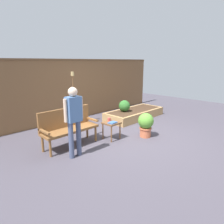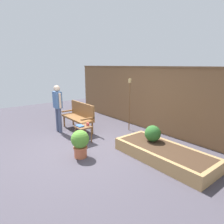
% 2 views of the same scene
% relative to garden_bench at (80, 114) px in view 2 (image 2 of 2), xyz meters
% --- Properties ---
extents(ground_plane, '(14.00, 14.00, 0.00)m').
position_rel_garden_bench_xyz_m(ground_plane, '(1.46, -0.66, -0.54)').
color(ground_plane, '#47424C').
extents(fence_back, '(8.40, 0.14, 2.16)m').
position_rel_garden_bench_xyz_m(fence_back, '(1.46, 1.94, 0.55)').
color(fence_back, brown).
rests_on(fence_back, ground_plane).
extents(garden_bench, '(1.44, 0.48, 0.94)m').
position_rel_garden_bench_xyz_m(garden_bench, '(0.00, 0.00, 0.00)').
color(garden_bench, brown).
rests_on(garden_bench, ground_plane).
extents(side_table, '(0.40, 0.40, 0.48)m').
position_rel_garden_bench_xyz_m(side_table, '(1.06, -0.48, -0.15)').
color(side_table, brown).
rests_on(side_table, ground_plane).
extents(cup_on_table, '(0.11, 0.08, 0.09)m').
position_rel_garden_bench_xyz_m(cup_on_table, '(1.09, -0.35, -0.02)').
color(cup_on_table, '#CC4C47').
rests_on(cup_on_table, side_table).
extents(book_on_table, '(0.24, 0.18, 0.03)m').
position_rel_garden_bench_xyz_m(book_on_table, '(1.01, -0.56, -0.05)').
color(book_on_table, '#38609E').
rests_on(book_on_table, side_table).
extents(potted_boxwood, '(0.44, 0.44, 0.68)m').
position_rel_garden_bench_xyz_m(potted_boxwood, '(1.85, -1.03, -0.16)').
color(potted_boxwood, '#C66642').
rests_on(potted_boxwood, ground_plane).
extents(raised_planter_bed, '(2.40, 1.00, 0.30)m').
position_rel_garden_bench_xyz_m(raised_planter_bed, '(3.20, 0.44, -0.39)').
color(raised_planter_bed, '#AD8451').
rests_on(raised_planter_bed, ground_plane).
extents(shrub_near_bench, '(0.41, 0.41, 0.41)m').
position_rel_garden_bench_xyz_m(shrub_near_bench, '(2.75, 0.56, -0.04)').
color(shrub_near_bench, brown).
rests_on(shrub_near_bench, raised_planter_bed).
extents(tiki_torch, '(0.10, 0.10, 1.76)m').
position_rel_garden_bench_xyz_m(tiki_torch, '(1.09, 1.31, 0.65)').
color(tiki_torch, brown).
rests_on(tiki_torch, ground_plane).
extents(person_by_bench, '(0.47, 0.20, 1.56)m').
position_rel_garden_bench_xyz_m(person_by_bench, '(-0.25, -0.65, 0.39)').
color(person_by_bench, '#475170').
rests_on(person_by_bench, ground_plane).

